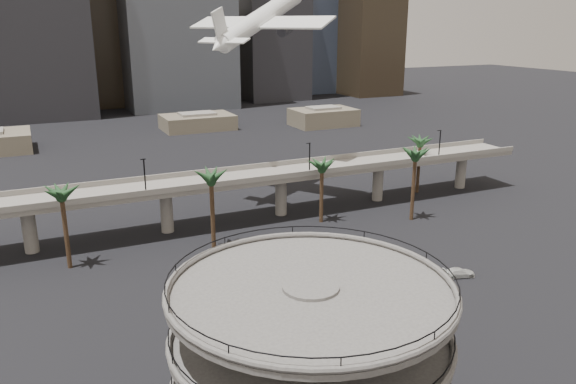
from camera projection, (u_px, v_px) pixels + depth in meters
name	position (u px, v px, depth m)	size (l,w,h in m)	color
parking_ramp	(310.00, 359.00, 44.46)	(22.20, 22.20, 17.35)	#4F4C4A
overpass	(226.00, 184.00, 101.65)	(130.00, 9.30, 14.70)	gray
palm_trees	(302.00, 166.00, 98.39)	(76.40, 18.40, 14.00)	#452F1D
low_buildings	(159.00, 128.00, 181.53)	(135.00, 27.50, 6.80)	brown
skyline	(133.00, 9.00, 238.70)	(269.00, 86.00, 112.91)	#7E7157
airborne_jet	(261.00, 19.00, 111.58)	(29.93, 28.52, 14.64)	white
car_a	(277.00, 349.00, 62.20)	(1.67, 4.16, 1.42)	maroon
car_b	(383.00, 279.00, 78.99)	(1.76, 5.06, 1.67)	#242328
car_c	(459.00, 273.00, 81.39)	(1.88, 4.62, 1.34)	silver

